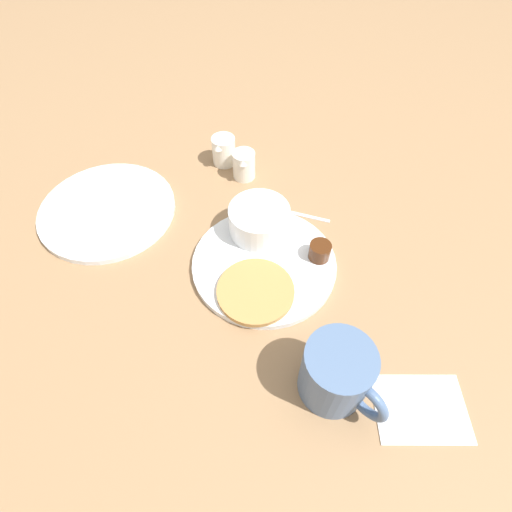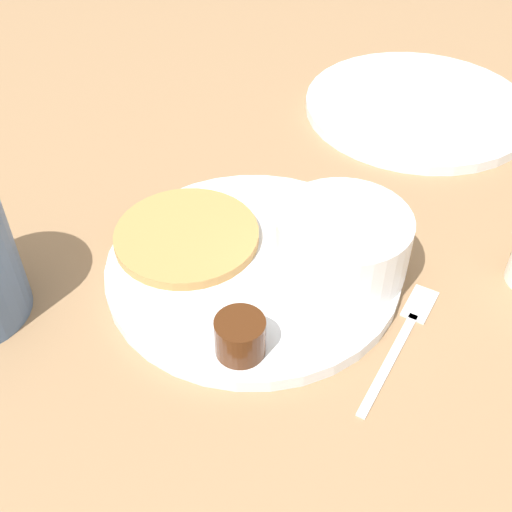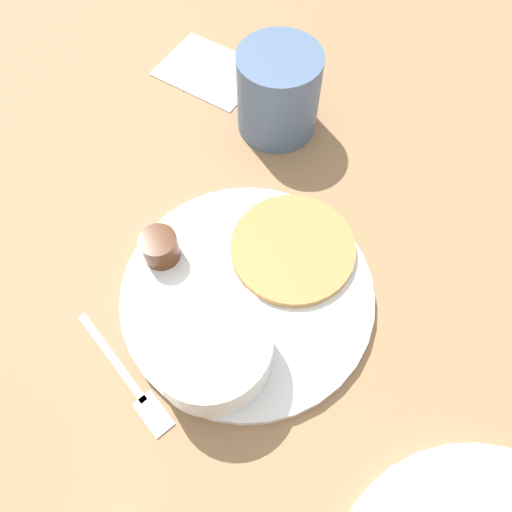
# 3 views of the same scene
# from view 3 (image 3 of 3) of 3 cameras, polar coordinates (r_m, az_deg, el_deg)

# --- Properties ---
(ground_plane) EXTENTS (4.00, 4.00, 0.00)m
(ground_plane) POSITION_cam_3_polar(r_m,az_deg,el_deg) (0.50, -0.97, -4.61)
(ground_plane) COLOR #93704C
(plate) EXTENTS (0.25, 0.25, 0.01)m
(plate) POSITION_cam_3_polar(r_m,az_deg,el_deg) (0.49, -0.98, -4.33)
(plate) COLOR white
(plate) RESTS_ON ground_plane
(pancake_stack) EXTENTS (0.13, 0.13, 0.01)m
(pancake_stack) POSITION_cam_3_polar(r_m,az_deg,el_deg) (0.51, 4.23, 0.86)
(pancake_stack) COLOR #B78447
(pancake_stack) RESTS_ON plate
(bowl) EXTENTS (0.11, 0.11, 0.05)m
(bowl) POSITION_cam_3_polar(r_m,az_deg,el_deg) (0.44, -5.55, -10.20)
(bowl) COLOR white
(bowl) RESTS_ON plate
(syrup_cup) EXTENTS (0.04, 0.04, 0.03)m
(syrup_cup) POSITION_cam_3_polar(r_m,az_deg,el_deg) (0.50, -10.72, 1.32)
(syrup_cup) COLOR #47230F
(syrup_cup) RESTS_ON plate
(butter_ramekin) EXTENTS (0.05, 0.05, 0.04)m
(butter_ramekin) POSITION_cam_3_polar(r_m,az_deg,el_deg) (0.45, -7.95, -11.54)
(butter_ramekin) COLOR white
(butter_ramekin) RESTS_ON plate
(coffee_mug) EXTENTS (0.10, 0.12, 0.10)m
(coffee_mug) POSITION_cam_3_polar(r_m,az_deg,el_deg) (0.59, 2.49, 18.34)
(coffee_mug) COLOR slate
(coffee_mug) RESTS_ON ground_plane
(fork) EXTENTS (0.14, 0.07, 0.00)m
(fork) POSITION_cam_3_polar(r_m,az_deg,el_deg) (0.48, -13.99, -14.07)
(fork) COLOR silver
(fork) RESTS_ON ground_plane
(napkin) EXTENTS (0.14, 0.11, 0.00)m
(napkin) POSITION_cam_3_polar(r_m,az_deg,el_deg) (0.69, -5.33, 20.39)
(napkin) COLOR white
(napkin) RESTS_ON ground_plane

